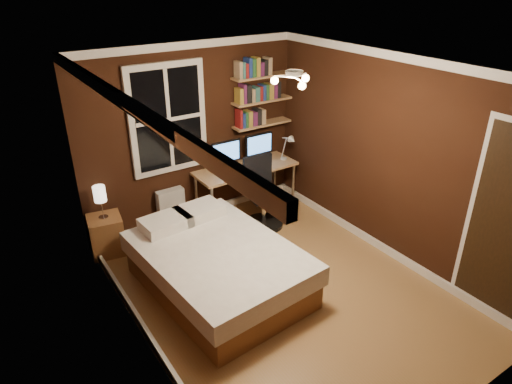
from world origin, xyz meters
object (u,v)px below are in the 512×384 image
bed (217,266)px  monitor_right (259,148)px  nightstand (107,235)px  monitor_left (226,156)px  office_chair (262,200)px  bedside_lamp (101,202)px  desk (246,171)px  desk_lamp (287,147)px  radiator (171,208)px

bed → monitor_right: size_ratio=4.61×
nightstand → monitor_right: 2.46m
nightstand → monitor_right: bearing=9.7°
monitor_left → office_chair: size_ratio=0.46×
bed → monitor_left: (0.98, 1.45, 0.65)m
bedside_lamp → monitor_left: 1.82m
bed → desk: (1.26, 1.37, 0.37)m
desk → desk_lamp: 0.72m
monitor_right → radiator: bearing=175.0°
nightstand → monitor_right: (2.36, 0.02, 0.68)m
bedside_lamp → radiator: (0.96, 0.14, -0.44)m
desk → monitor_left: (-0.28, 0.08, 0.28)m
bed → monitor_left: 1.86m
office_chair → desk: bearing=95.2°
desk_lamp → bedside_lamp: bearing=176.0°
radiator → monitor_right: (1.40, -0.12, 0.65)m
monitor_left → office_chair: monitor_left is taller
radiator → monitor_left: size_ratio=1.25×
bed → office_chair: (1.24, 0.92, 0.09)m
nightstand → monitor_left: bearing=9.9°
radiator → bedside_lamp: bearing=-171.5°
office_chair → bedside_lamp: bearing=173.2°
nightstand → radiator: radiator is taller
radiator → monitor_right: size_ratio=1.25×
monitor_right → office_chair: size_ratio=0.46×
monitor_left → bedside_lamp: bearing=-179.3°
bed → desk_lamp: bearing=28.3°
monitor_left → monitor_right: same height
bed → desk: desk is taller
radiator → desk_lamp: desk_lamp is taller
monitor_left → bed: bearing=-124.1°
monitor_left → office_chair: (0.26, -0.52, -0.56)m
radiator → monitor_left: bearing=-8.2°
bed → office_chair: 1.55m
monitor_left → radiator: bearing=171.8°
radiator → desk: 1.20m
bedside_lamp → monitor_left: monitor_left is taller
desk_lamp → monitor_left: bearing=167.0°
bed → bedside_lamp: (-0.82, 1.43, 0.44)m
monitor_left → desk_lamp: size_ratio=1.04×
nightstand → desk_lamp: size_ratio=1.15×
bedside_lamp → desk: 2.08m
radiator → office_chair: (1.11, -0.65, 0.09)m
desk → monitor_right: 0.40m
radiator → office_chair: office_chair is taller
nightstand → desk_lamp: desk_lamp is taller
radiator → monitor_right: 1.55m
monitor_right → office_chair: monitor_right is taller
desk → monitor_right: size_ratio=3.32×
radiator → desk_lamp: bearing=-10.7°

